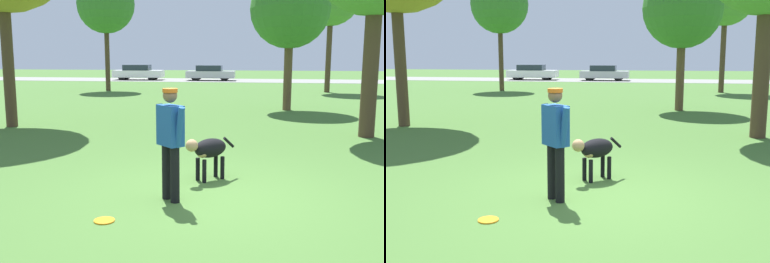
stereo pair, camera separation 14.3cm
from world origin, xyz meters
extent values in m
plane|color=#426B2D|center=(0.00, 0.00, 0.00)|extent=(120.00, 120.00, 0.00)
cube|color=gray|center=(0.00, 32.07, 0.01)|extent=(120.00, 6.00, 0.01)
cylinder|color=black|center=(-0.40, -0.31, 0.40)|extent=(0.18, 0.18, 0.79)
cylinder|color=black|center=(-0.55, -0.16, 0.40)|extent=(0.18, 0.18, 0.79)
cube|color=#1E4C93|center=(-0.47, -0.23, 1.08)|extent=(0.43, 0.43, 0.56)
cylinder|color=#1E4C93|center=(-0.32, -0.39, 1.08)|extent=(0.21, 0.21, 0.57)
cylinder|color=#1E4C93|center=(-0.63, -0.08, 1.08)|extent=(0.21, 0.21, 0.57)
sphere|color=brown|center=(-0.47, -0.23, 1.49)|extent=(0.28, 0.28, 0.20)
cylinder|color=#D15B19|center=(-0.47, -0.23, 1.56)|extent=(0.29, 0.29, 0.05)
ellipsoid|color=black|center=(-0.05, 0.94, 0.53)|extent=(0.66, 0.66, 0.31)
ellipsoid|color=tan|center=(-0.17, 0.82, 0.48)|extent=(0.28, 0.28, 0.17)
sphere|color=tan|center=(-0.32, 0.67, 0.62)|extent=(0.28, 0.28, 0.20)
cylinder|color=black|center=(-0.12, 0.74, 0.19)|extent=(0.10, 0.10, 0.38)
cylinder|color=black|center=(-0.25, 0.86, 0.19)|extent=(0.10, 0.10, 0.38)
cylinder|color=black|center=(0.14, 1.02, 0.19)|extent=(0.10, 0.10, 0.38)
cylinder|color=black|center=(0.02, 1.14, 0.19)|extent=(0.10, 0.10, 0.38)
cylinder|color=black|center=(0.23, 1.23, 0.58)|extent=(0.20, 0.20, 0.21)
cylinder|color=orange|center=(-1.12, -1.17, 0.01)|extent=(0.26, 0.26, 0.02)
torus|color=orange|center=(-1.12, -1.17, 0.01)|extent=(0.26, 0.26, 0.02)
cylinder|color=brown|center=(1.67, 11.12, 1.33)|extent=(0.31, 0.31, 2.66)
sphere|color=#38752D|center=(1.67, 11.12, 3.76)|extent=(2.93, 2.93, 2.93)
cylinder|color=#4C3826|center=(4.34, 20.25, 2.03)|extent=(0.30, 0.30, 4.07)
cylinder|color=#4C3826|center=(-8.40, 19.52, 1.88)|extent=(0.28, 0.28, 3.76)
sphere|color=#38752D|center=(-8.40, 19.52, 5.01)|extent=(3.36, 3.36, 3.36)
cylinder|color=#4C3826|center=(-6.43, 5.71, 1.88)|extent=(0.32, 0.32, 3.75)
cylinder|color=#4C3826|center=(3.39, 5.56, 1.69)|extent=(0.39, 0.39, 3.39)
cube|color=white|center=(-9.98, 31.78, 0.54)|extent=(4.36, 2.03, 0.60)
cube|color=#232D38|center=(-10.11, 31.77, 1.07)|extent=(2.30, 1.68, 0.47)
cylinder|color=black|center=(-8.74, 32.63, 0.34)|extent=(0.68, 0.23, 0.67)
cylinder|color=black|center=(-8.66, 31.04, 0.34)|extent=(0.68, 0.23, 0.67)
cylinder|color=black|center=(-11.30, 32.51, 0.34)|extent=(0.68, 0.23, 0.67)
cylinder|color=black|center=(-11.23, 30.92, 0.34)|extent=(0.68, 0.23, 0.67)
cube|color=#B7B7BC|center=(-3.67, 31.69, 0.52)|extent=(4.05, 1.78, 0.57)
cube|color=#232D38|center=(-3.79, 31.69, 1.04)|extent=(2.11, 1.53, 0.47)
cylinder|color=black|center=(-2.46, 32.45, 0.33)|extent=(0.67, 0.20, 0.67)
cylinder|color=black|center=(-2.46, 30.92, 0.33)|extent=(0.67, 0.20, 0.67)
cylinder|color=black|center=(-4.88, 32.46, 0.33)|extent=(0.67, 0.20, 0.67)
cylinder|color=black|center=(-4.89, 30.93, 0.33)|extent=(0.67, 0.20, 0.67)
camera|label=1|loc=(0.79, -6.23, 2.02)|focal=42.00mm
camera|label=2|loc=(0.93, -6.21, 2.02)|focal=42.00mm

